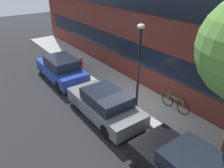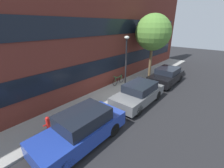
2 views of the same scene
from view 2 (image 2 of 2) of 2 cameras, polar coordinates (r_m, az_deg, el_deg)
The scene contains 10 objects.
ground_plane at distance 10.39m, azimuth 5.00°, elevation -5.20°, with size 56.00×56.00×0.00m, color #232326.
sidewalk_strip at distance 10.97m, azimuth 0.27°, elevation -3.25°, with size 28.00×2.23×0.11m.
rowhouse_facade at distance 11.02m, azimuth -6.26°, elevation 18.68°, with size 28.00×1.02×8.23m.
parked_car_blue at distance 6.55m, azimuth -11.44°, elevation -16.23°, with size 3.98×1.63×1.44m.
parked_car_grey at distance 9.58m, azimuth 10.15°, elevation -3.53°, with size 3.95×1.68×1.31m.
parked_car_black at distance 13.48m, azimuth 20.08°, elevation 2.99°, with size 3.92×1.71×1.32m.
fire_hydrant at distance 7.59m, azimuth -23.14°, elevation -13.84°, with size 0.46×0.26×0.77m.
bicycle at distance 12.26m, azimuth 2.48°, elevation 1.65°, with size 1.53×0.44×0.74m.
street_tree at distance 13.43m, azimuth 15.40°, elevation 18.35°, with size 2.93×2.93×5.43m.
lamp_post at distance 10.06m, azimuth 5.37°, elevation 9.56°, with size 0.32×0.32×3.92m.
Camera 2 is at (-7.63, -5.26, 4.70)m, focal length 24.00 mm.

